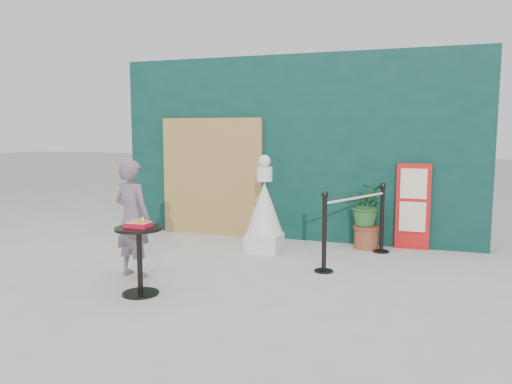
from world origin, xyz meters
name	(u,v)px	position (x,y,z in m)	size (l,w,h in m)	color
ground	(220,296)	(0.00, 0.00, 0.00)	(60.00, 60.00, 0.00)	#ADAAA5
back_wall	(295,148)	(0.00, 3.15, 1.50)	(6.00, 0.30, 3.00)	#0A2F27
bamboo_fence	(212,177)	(-1.40, 2.94, 1.00)	(1.80, 0.08, 2.00)	tan
woman	(132,218)	(-1.30, 0.33, 0.72)	(0.53, 0.35, 1.45)	slate
menu_board	(413,207)	(1.90, 2.95, 0.65)	(0.50, 0.07, 1.30)	red
statue	(264,213)	(-0.17, 2.07, 0.59)	(0.56, 0.56, 1.44)	white
cafe_table	(139,250)	(-0.85, -0.24, 0.50)	(0.52, 0.52, 0.75)	black
food_basket	(139,224)	(-0.85, -0.24, 0.79)	(0.26, 0.19, 0.11)	red
planter	(367,211)	(1.24, 2.76, 0.58)	(0.59, 0.51, 1.01)	brown
stanchion_barrier	(355,226)	(1.18, 1.94, 0.49)	(0.84, 1.54, 1.03)	black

